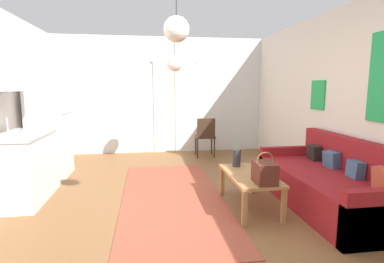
# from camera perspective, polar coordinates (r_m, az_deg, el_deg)

# --- Properties ---
(ground_plane) EXTENTS (5.28, 7.74, 0.10)m
(ground_plane) POSITION_cam_1_polar(r_m,az_deg,el_deg) (3.64, -2.76, -16.66)
(ground_plane) COLOR brown
(wall_back) EXTENTS (4.88, 0.13, 2.60)m
(wall_back) POSITION_cam_1_polar(r_m,az_deg,el_deg) (6.91, -5.80, 6.77)
(wall_back) COLOR silver
(wall_back) RESTS_ON ground_plane
(wall_right) EXTENTS (0.12, 7.34, 2.60)m
(wall_right) POSITION_cam_1_polar(r_m,az_deg,el_deg) (4.26, 31.13, 4.69)
(wall_right) COLOR silver
(wall_right) RESTS_ON ground_plane
(area_rug) EXTENTS (1.34, 3.24, 0.01)m
(area_rug) POSITION_cam_1_polar(r_m,az_deg,el_deg) (4.19, -3.76, -12.41)
(area_rug) COLOR #9E4733
(area_rug) RESTS_ON ground_plane
(couch) EXTENTS (0.91, 2.08, 0.86)m
(couch) POSITION_cam_1_polar(r_m,az_deg,el_deg) (4.20, 24.96, -9.25)
(couch) COLOR maroon
(couch) RESTS_ON ground_plane
(coffee_table) EXTENTS (0.53, 1.05, 0.43)m
(coffee_table) POSITION_cam_1_polar(r_m,az_deg,el_deg) (3.81, 10.95, -8.72)
(coffee_table) COLOR #A87542
(coffee_table) RESTS_ON ground_plane
(bamboo_vase) EXTENTS (0.11, 0.11, 0.45)m
(bamboo_vase) POSITION_cam_1_polar(r_m,az_deg,el_deg) (4.08, 8.49, -4.99)
(bamboo_vase) COLOR #2D2D33
(bamboo_vase) RESTS_ON coffee_table
(handbag) EXTENTS (0.23, 0.32, 0.35)m
(handbag) POSITION_cam_1_polar(r_m,az_deg,el_deg) (3.46, 13.69, -7.58)
(handbag) COLOR #512319
(handbag) RESTS_ON coffee_table
(refrigerator) EXTENTS (0.62, 0.60, 1.66)m
(refrigerator) POSITION_cam_1_polar(r_m,az_deg,el_deg) (5.55, -25.59, 0.76)
(refrigerator) COLOR white
(refrigerator) RESTS_ON ground_plane
(kitchen_counter) EXTENTS (0.59, 1.12, 2.09)m
(kitchen_counter) POSITION_cam_1_polar(r_m,az_deg,el_deg) (4.49, -30.04, -1.53)
(kitchen_counter) COLOR silver
(kitchen_counter) RESTS_ON ground_plane
(accent_chair) EXTENTS (0.44, 0.42, 0.85)m
(accent_chair) POSITION_cam_1_polar(r_m,az_deg,el_deg) (6.38, 2.55, -0.66)
(accent_chair) COLOR #382619
(accent_chair) RESTS_ON ground_plane
(pendant_lamp_near) EXTENTS (0.25, 0.25, 0.68)m
(pendant_lamp_near) POSITION_cam_1_polar(r_m,az_deg,el_deg) (3.02, -2.99, 18.90)
(pendant_lamp_near) COLOR black
(pendant_lamp_far) EXTENTS (0.28, 0.28, 0.85)m
(pendant_lamp_far) POSITION_cam_1_polar(r_m,az_deg,el_deg) (5.29, -3.32, 12.85)
(pendant_lamp_far) COLOR black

